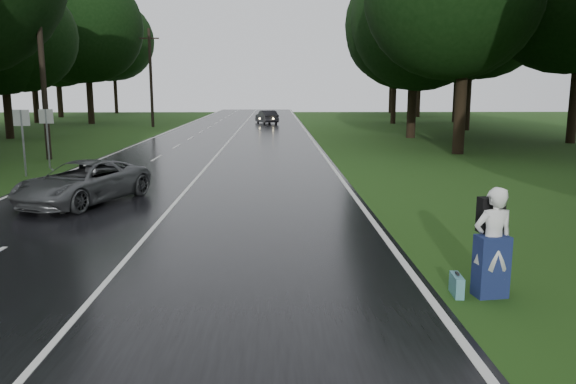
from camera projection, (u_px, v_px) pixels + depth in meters
name	position (u px, v px, depth m)	size (l,w,h in m)	color
ground	(93.00, 301.00, 9.67)	(160.00, 160.00, 0.00)	#204213
road	(214.00, 158.00, 29.33)	(12.00, 140.00, 0.04)	black
lane_center	(214.00, 158.00, 29.32)	(0.12, 140.00, 0.01)	silver
grey_car	(83.00, 182.00, 17.63)	(2.18, 4.73, 1.31)	#424547
far_car	(267.00, 117.00, 58.23)	(1.44, 4.12, 1.36)	black
hitchhiker	(492.00, 246.00, 9.73)	(0.77, 0.72, 1.95)	silver
suitcase	(457.00, 285.00, 9.89)	(0.15, 0.52, 0.37)	teal
utility_pole_mid	(49.00, 159.00, 29.04)	(1.80, 0.28, 9.02)	black
utility_pole_far	(153.00, 127.00, 53.82)	(1.80, 0.28, 9.13)	black
road_sign_a	(26.00, 176.00, 23.39)	(0.66, 0.10, 2.75)	white
road_sign_b	(50.00, 168.00, 25.86)	(0.64, 0.10, 2.68)	white
tree_left_e	(10.00, 138.00, 41.20)	(8.27, 8.27, 12.92)	black
tree_left_f	(92.00, 124.00, 58.60)	(10.65, 10.65, 16.64)	black
tree_right_d	(458.00, 154.00, 31.55)	(9.94, 9.94, 15.53)	black
tree_right_e	(410.00, 138.00, 41.90)	(8.97, 8.97, 14.01)	black
tree_right_f	(393.00, 124.00, 58.90)	(10.35, 10.35, 16.17)	black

